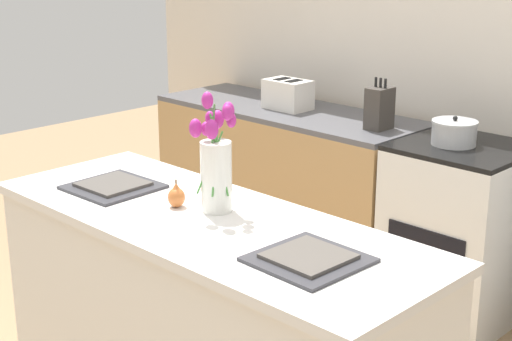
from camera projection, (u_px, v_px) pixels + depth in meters
back_wall at (495, 44)px, 4.01m from camera, size 5.20×0.08×2.70m
kitchen_island at (209, 336)px, 2.90m from camera, size 1.80×0.66×0.94m
back_counter at (287, 183)px, 4.71m from camera, size 1.68×0.60×0.91m
stove_range at (458, 233)px, 3.93m from camera, size 0.60×0.61×0.91m
flower_vase at (216, 164)px, 2.78m from camera, size 0.16×0.17×0.45m
pear_figurine at (175, 197)px, 2.86m from camera, size 0.06×0.06×0.11m
plate_setting_left at (113, 186)px, 3.08m from camera, size 0.32×0.32×0.02m
plate_setting_right at (309, 258)px, 2.40m from camera, size 0.32×0.32×0.02m
toaster at (288, 94)px, 4.54m from camera, size 0.28×0.18×0.17m
cooking_pot at (454, 133)px, 3.79m from camera, size 0.22×0.22×0.14m
knife_block at (379, 108)px, 4.07m from camera, size 0.10×0.14×0.27m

